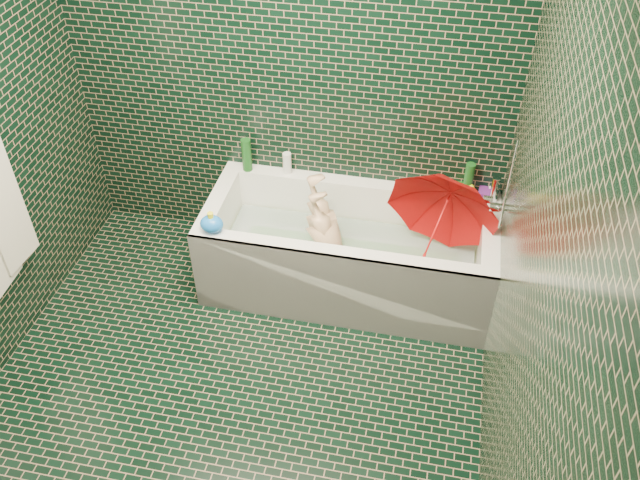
% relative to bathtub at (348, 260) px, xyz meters
% --- Properties ---
extents(floor, '(2.80, 2.80, 0.00)m').
position_rel_bathtub_xyz_m(floor, '(-0.45, -1.01, -0.21)').
color(floor, black).
rests_on(floor, ground).
extents(wall_back, '(2.80, 0.00, 2.80)m').
position_rel_bathtub_xyz_m(wall_back, '(-0.45, 0.39, 1.04)').
color(wall_back, black).
rests_on(wall_back, floor).
extents(wall_right, '(0.00, 2.80, 2.80)m').
position_rel_bathtub_xyz_m(wall_right, '(0.85, -1.01, 1.04)').
color(wall_right, black).
rests_on(wall_right, floor).
extents(bathtub, '(1.70, 0.75, 0.55)m').
position_rel_bathtub_xyz_m(bathtub, '(0.00, 0.00, 0.00)').
color(bathtub, white).
rests_on(bathtub, floor).
extents(bath_mat, '(1.35, 0.47, 0.01)m').
position_rel_bathtub_xyz_m(bath_mat, '(0.00, 0.02, -0.06)').
color(bath_mat, green).
rests_on(bath_mat, bathtub).
extents(water, '(1.48, 0.53, 0.00)m').
position_rel_bathtub_xyz_m(water, '(0.00, 0.02, 0.09)').
color(water, silver).
rests_on(water, bathtub).
extents(faucet, '(0.18, 0.19, 0.55)m').
position_rel_bathtub_xyz_m(faucet, '(0.81, 0.01, 0.56)').
color(faucet, silver).
rests_on(faucet, wall_right).
extents(child, '(0.99, 0.52, 0.41)m').
position_rel_bathtub_xyz_m(child, '(-0.10, -0.02, 0.10)').
color(child, '#D9AE87').
rests_on(child, bathtub).
extents(umbrella, '(0.94, 0.87, 0.94)m').
position_rel_bathtub_xyz_m(umbrella, '(0.49, -0.05, 0.39)').
color(umbrella, red).
rests_on(umbrella, bathtub).
extents(soap_bottle_a, '(0.13, 0.13, 0.27)m').
position_rel_bathtub_xyz_m(soap_bottle_a, '(0.80, 0.36, 0.34)').
color(soap_bottle_a, white).
rests_on(soap_bottle_a, bathtub).
extents(soap_bottle_b, '(0.10, 0.10, 0.20)m').
position_rel_bathtub_xyz_m(soap_bottle_b, '(0.76, 0.31, 0.34)').
color(soap_bottle_b, '#5B1F76').
rests_on(soap_bottle_b, bathtub).
extents(soap_bottle_c, '(0.16, 0.16, 0.16)m').
position_rel_bathtub_xyz_m(soap_bottle_c, '(0.62, 0.34, 0.34)').
color(soap_bottle_c, '#154B18').
rests_on(soap_bottle_c, bathtub).
extents(bottle_right_tall, '(0.07, 0.07, 0.23)m').
position_rel_bathtub_xyz_m(bottle_right_tall, '(0.64, 0.33, 0.45)').
color(bottle_right_tall, '#154B18').
rests_on(bottle_right_tall, bathtub).
extents(bottle_right_pump, '(0.06, 0.06, 0.16)m').
position_rel_bathtub_xyz_m(bottle_right_pump, '(0.80, 0.31, 0.42)').
color(bottle_right_pump, silver).
rests_on(bottle_right_pump, bathtub).
extents(bottle_left_tall, '(0.08, 0.08, 0.22)m').
position_rel_bathtub_xyz_m(bottle_left_tall, '(-0.70, 0.33, 0.45)').
color(bottle_left_tall, '#154B18').
rests_on(bottle_left_tall, bathtub).
extents(bottle_left_short, '(0.05, 0.05, 0.14)m').
position_rel_bathtub_xyz_m(bottle_left_short, '(-0.45, 0.35, 0.41)').
color(bottle_left_short, white).
rests_on(bottle_left_short, bathtub).
extents(rubber_duck, '(0.11, 0.08, 0.09)m').
position_rel_bathtub_xyz_m(rubber_duck, '(0.63, 0.32, 0.38)').
color(rubber_duck, yellow).
rests_on(rubber_duck, bathtub).
extents(bath_toy, '(0.16, 0.14, 0.13)m').
position_rel_bathtub_xyz_m(bath_toy, '(-0.72, -0.29, 0.40)').
color(bath_toy, blue).
rests_on(bath_toy, bathtub).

